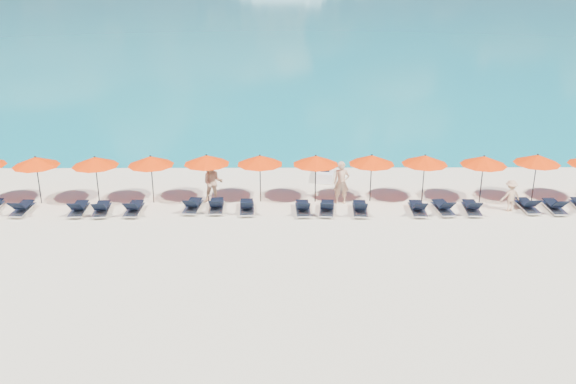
{
  "coord_description": "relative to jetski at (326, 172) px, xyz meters",
  "views": [
    {
      "loc": [
        -0.13,
        -22.76,
        10.72
      ],
      "look_at": [
        0.0,
        3.0,
        1.2
      ],
      "focal_mm": 40.0,
      "sensor_mm": 36.0,
      "label": 1
    }
  ],
  "objects": [
    {
      "name": "lounger_14",
      "position": [
        6.21,
        -4.75,
        -0.08
      ],
      "size": [
        0.71,
        1.73,
        0.66
      ],
      "rotation": [
        0.0,
        0.0,
        -0.06
      ],
      "color": "silver",
      "rests_on": "ground"
    },
    {
      "name": "headland_small",
      "position": [
        -151.95,
        551.65,
        -35.31
      ],
      "size": [
        162.0,
        126.0,
        85.5
      ],
      "color": "black",
      "rests_on": "ground"
    },
    {
      "name": "umbrella_9",
      "position": [
        6.92,
        -3.5,
        1.7
      ],
      "size": [
        2.1,
        2.1,
        2.28
      ],
      "color": "black",
      "rests_on": "ground"
    },
    {
      "name": "lounger_2",
      "position": [
        -13.72,
        -4.71,
        -0.08
      ],
      "size": [
        0.65,
        1.71,
        0.66
      ],
      "rotation": [
        0.0,
        0.0,
        -0.02
      ],
      "color": "silver",
      "rests_on": "ground"
    },
    {
      "name": "lounger_4",
      "position": [
        -10.19,
        -4.8,
        -0.08
      ],
      "size": [
        0.77,
        1.75,
        0.66
      ],
      "rotation": [
        0.0,
        0.0,
        0.09
      ],
      "color": "silver",
      "rests_on": "ground"
    },
    {
      "name": "umbrella_1",
      "position": [
        -13.31,
        -3.53,
        1.7
      ],
      "size": [
        2.1,
        2.1,
        2.28
      ],
      "color": "black",
      "rests_on": "ground"
    },
    {
      "name": "umbrella_6",
      "position": [
        -0.68,
        -3.4,
        1.7
      ],
      "size": [
        2.1,
        2.1,
        2.28
      ],
      "color": "black",
      "rests_on": "ground"
    },
    {
      "name": "umbrella_7",
      "position": [
        1.87,
        -3.33,
        1.7
      ],
      "size": [
        2.1,
        2.1,
        2.28
      ],
      "color": "black",
      "rests_on": "ground"
    },
    {
      "name": "lounger_11",
      "position": [
        1.24,
        -4.83,
        -0.08
      ],
      "size": [
        0.71,
        1.73,
        0.66
      ],
      "rotation": [
        0.0,
        0.0,
        -0.05
      ],
      "color": "silver",
      "rests_on": "ground"
    },
    {
      "name": "lounger_5",
      "position": [
        -8.77,
        -4.76,
        -0.08
      ],
      "size": [
        0.66,
        1.71,
        0.66
      ],
      "rotation": [
        0.0,
        0.0,
        -0.02
      ],
      "color": "silver",
      "rests_on": "ground"
    },
    {
      "name": "lounger_3",
      "position": [
        -11.21,
        -4.76,
        -0.08
      ],
      "size": [
        0.71,
        1.73,
        0.66
      ],
      "rotation": [
        0.0,
        0.0,
        0.05
      ],
      "color": "silver",
      "rests_on": "ground"
    },
    {
      "name": "lounger_6",
      "position": [
        -6.21,
        -4.44,
        -0.08
      ],
      "size": [
        0.78,
        1.75,
        0.66
      ],
      "rotation": [
        0.0,
        0.0,
        -0.1
      ],
      "color": "silver",
      "rests_on": "ground"
    },
    {
      "name": "umbrella_2",
      "position": [
        -10.63,
        -3.54,
        1.7
      ],
      "size": [
        2.1,
        2.1,
        2.28
      ],
      "color": "black",
      "rests_on": "ground"
    },
    {
      "name": "lounger_16",
      "position": [
        9.94,
        -4.61,
        -0.08
      ],
      "size": [
        0.62,
        1.7,
        0.66
      ],
      "rotation": [
        0.0,
        0.0,
        0.0
      ],
      "color": "silver",
      "rests_on": "ground"
    },
    {
      "name": "lounger_7",
      "position": [
        -5.15,
        -4.46,
        -0.08
      ],
      "size": [
        0.68,
        1.72,
        0.66
      ],
      "rotation": [
        0.0,
        0.0,
        0.03
      ],
      "color": "silver",
      "rests_on": "ground"
    },
    {
      "name": "umbrella_5",
      "position": [
        -3.22,
        -3.34,
        1.7
      ],
      "size": [
        2.1,
        2.1,
        2.28
      ],
      "color": "black",
      "rests_on": "ground"
    },
    {
      "name": "umbrella_4",
      "position": [
        -5.64,
        -3.29,
        1.7
      ],
      "size": [
        2.1,
        2.1,
        2.28
      ],
      "color": "black",
      "rests_on": "ground"
    },
    {
      "name": "lounger_13",
      "position": [
        4.95,
        -4.73,
        -0.08
      ],
      "size": [
        0.79,
        1.76,
        0.66
      ],
      "rotation": [
        0.0,
        0.0,
        0.1
      ],
      "color": "silver",
      "rests_on": "ground"
    },
    {
      "name": "beachgoer_c",
      "position": [
        7.93,
        -4.57,
        0.41
      ],
      "size": [
        1.01,
        0.64,
        1.44
      ],
      "primitive_type": "imported",
      "rotation": [
        0.0,
        0.0,
        3.38
      ],
      "color": "tan",
      "rests_on": "ground"
    },
    {
      "name": "lounger_9",
      "position": [
        -1.29,
        -4.77,
        -0.08
      ],
      "size": [
        0.68,
        1.72,
        0.66
      ],
      "rotation": [
        0.0,
        0.0,
        0.03
      ],
      "color": "silver",
      "rests_on": "ground"
    },
    {
      "name": "umbrella_3",
      "position": [
        -8.15,
        -3.44,
        1.7
      ],
      "size": [
        2.1,
        2.1,
        2.28
      ],
      "color": "black",
      "rests_on": "ground"
    },
    {
      "name": "lounger_12",
      "position": [
        3.8,
        -4.81,
        -0.08
      ],
      "size": [
        0.65,
        1.71,
        0.66
      ],
      "rotation": [
        0.0,
        0.0,
        -0.02
      ],
      "color": "silver",
      "rests_on": "ground"
    },
    {
      "name": "beachgoer_b",
      "position": [
        -5.38,
        -3.45,
        0.65
      ],
      "size": [
        0.97,
        0.59,
        1.93
      ],
      "primitive_type": "imported",
      "rotation": [
        0.0,
        0.0,
        0.05
      ],
      "color": "tan",
      "rests_on": "ground"
    },
    {
      "name": "beachgoer_a",
      "position": [
        0.5,
        -3.57,
        0.68
      ],
      "size": [
        0.76,
        0.53,
        1.98
      ],
      "primitive_type": "imported",
      "rotation": [
        0.0,
        0.0,
        -0.08
      ],
      "color": "tan",
      "rests_on": "ground"
    },
    {
      "name": "umbrella_10",
      "position": [
        9.41,
        -3.3,
        1.7
      ],
      "size": [
        2.1,
        2.1,
        2.28
      ],
      "color": "black",
      "rests_on": "ground"
    },
    {
      "name": "lounger_10",
      "position": [
        -0.23,
        -4.77,
        -0.08
      ],
      "size": [
        0.79,
        1.75,
        0.66
      ],
      "rotation": [
        0.0,
        0.0,
        -0.1
      ],
      "color": "silver",
      "rests_on": "ground"
    },
    {
      "name": "lounger_15",
      "position": [
        8.78,
        -4.5,
        -0.08
      ],
      "size": [
        0.71,
        1.73,
        0.66
      ],
      "rotation": [
        0.0,
        0.0,
        0.05
      ],
      "color": "silver",
      "rests_on": "ground"
    },
    {
      "name": "ground",
      "position": [
        -1.95,
        -8.35,
        -0.31
      ],
      "size": [
        1400.0,
        1400.0,
        0.0
      ],
      "primitive_type": "plane",
      "color": "beige"
    },
    {
      "name": "umbrella_8",
      "position": [
        4.28,
        -3.36,
        1.7
      ],
      "size": [
        2.1,
        2.1,
        2.28
      ],
      "color": "black",
      "rests_on": "ground"
    },
    {
      "name": "jetski",
      "position": [
        0.0,
        0.0,
        0.0
      ],
      "size": [
        1.06,
        2.22,
        0.76
      ],
      "rotation": [
        0.0,
        0.0,
        -0.13
      ],
      "color": "white",
      "rests_on": "ground"
    },
    {
      "name": "lounger_8",
      "position": [
        -3.78,
        -4.62,
        -0.08
      ],
      "size": [
        0.7,
        1.73,
        0.66
      ],
      "rotation": [
        0.0,
        0.0,
        0.05
      ],
      "color": "silver",
      "rests_on": "ground"
    }
  ]
}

